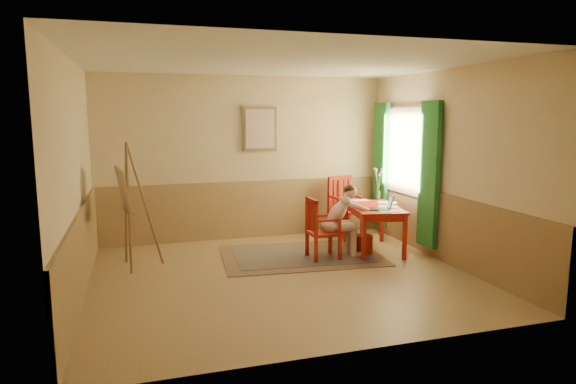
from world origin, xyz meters
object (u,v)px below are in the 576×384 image
object	(u,v)px
table	(374,212)
laptop	(383,207)
chair_back	(344,207)
easel	(126,194)
chair_left	(320,229)
figure	(342,217)

from	to	relation	value
table	laptop	bearing A→B (deg)	-90.52
chair_back	easel	size ratio (longest dim) A/B	0.59
laptop	chair_back	bearing A→B (deg)	92.31
table	chair_left	size ratio (longest dim) A/B	1.41
chair_left	figure	xyz separation A→B (m)	(0.35, 0.02, 0.15)
table	laptop	size ratio (longest dim) A/B	3.29
chair_left	laptop	bearing A→B (deg)	-5.41
table	figure	distance (m)	0.64
table	chair_back	size ratio (longest dim) A/B	1.23
table	figure	world-z (taller)	figure
laptop	easel	bearing A→B (deg)	172.46
laptop	figure	bearing A→B (deg)	169.54
laptop	table	bearing A→B (deg)	89.48
figure	laptop	world-z (taller)	figure
laptop	easel	world-z (taller)	easel
figure	chair_left	bearing A→B (deg)	-176.28
chair_back	chair_left	bearing A→B (deg)	-126.55
chair_back	laptop	bearing A→B (deg)	-87.69
table	chair_left	bearing A→B (deg)	-168.89
table	chair_left	world-z (taller)	chair_left
easel	chair_back	bearing A→B (deg)	12.90
figure	laptop	xyz separation A→B (m)	(0.62, -0.11, 0.15)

